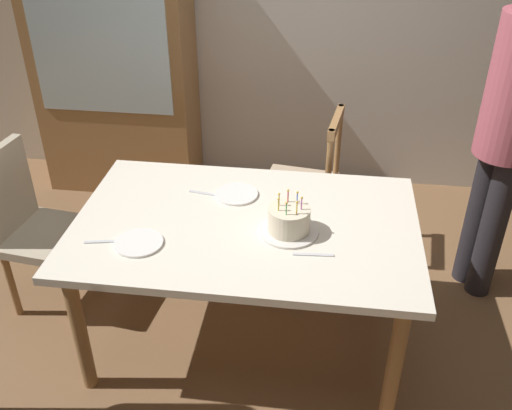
# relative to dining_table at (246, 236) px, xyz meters

# --- Properties ---
(ground) EXTENTS (6.40, 6.40, 0.00)m
(ground) POSITION_rel_dining_table_xyz_m (0.00, 0.00, -0.66)
(ground) COLOR brown
(back_wall) EXTENTS (6.40, 0.10, 2.60)m
(back_wall) POSITION_rel_dining_table_xyz_m (0.00, 1.85, 0.64)
(back_wall) COLOR beige
(back_wall) RESTS_ON ground
(dining_table) EXTENTS (1.64, 1.06, 0.74)m
(dining_table) POSITION_rel_dining_table_xyz_m (0.00, 0.00, 0.00)
(dining_table) COLOR silver
(dining_table) RESTS_ON ground
(birthday_cake) EXTENTS (0.28, 0.28, 0.20)m
(birthday_cake) POSITION_rel_dining_table_xyz_m (0.21, -0.06, 0.14)
(birthday_cake) COLOR silver
(birthday_cake) RESTS_ON dining_table
(plate_near_celebrant) EXTENTS (0.22, 0.22, 0.01)m
(plate_near_celebrant) POSITION_rel_dining_table_xyz_m (-0.45, -0.24, 0.09)
(plate_near_celebrant) COLOR white
(plate_near_celebrant) RESTS_ON dining_table
(plate_far_side) EXTENTS (0.22, 0.22, 0.01)m
(plate_far_side) POSITION_rel_dining_table_xyz_m (-0.08, 0.24, 0.09)
(plate_far_side) COLOR white
(plate_far_side) RESTS_ON dining_table
(fork_near_celebrant) EXTENTS (0.18, 0.05, 0.01)m
(fork_near_celebrant) POSITION_rel_dining_table_xyz_m (-0.61, -0.25, 0.08)
(fork_near_celebrant) COLOR silver
(fork_near_celebrant) RESTS_ON dining_table
(fork_far_side) EXTENTS (0.18, 0.04, 0.01)m
(fork_far_side) POSITION_rel_dining_table_xyz_m (-0.24, 0.23, 0.08)
(fork_far_side) COLOR silver
(fork_far_side) RESTS_ON dining_table
(fork_near_guest) EXTENTS (0.18, 0.03, 0.01)m
(fork_near_guest) POSITION_rel_dining_table_xyz_m (0.33, -0.22, 0.08)
(fork_near_guest) COLOR silver
(fork_near_guest) RESTS_ON dining_table
(chair_spindle_back) EXTENTS (0.50, 0.50, 0.95)m
(chair_spindle_back) POSITION_rel_dining_table_xyz_m (0.24, 0.84, -0.20)
(chair_spindle_back) COLOR tan
(chair_spindle_back) RESTS_ON ground
(chair_upholstered) EXTENTS (0.49, 0.49, 0.95)m
(chair_upholstered) POSITION_rel_dining_table_xyz_m (-1.21, 0.16, -0.13)
(chair_upholstered) COLOR tan
(chair_upholstered) RESTS_ON ground
(person_guest) EXTENTS (0.32, 0.32, 1.82)m
(person_guest) POSITION_rel_dining_table_xyz_m (1.28, 0.61, 0.38)
(person_guest) COLOR #262328
(person_guest) RESTS_ON ground
(china_cabinet) EXTENTS (1.10, 0.45, 1.90)m
(china_cabinet) POSITION_rel_dining_table_xyz_m (-1.17, 1.56, 0.29)
(china_cabinet) COLOR #9E7042
(china_cabinet) RESTS_ON ground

